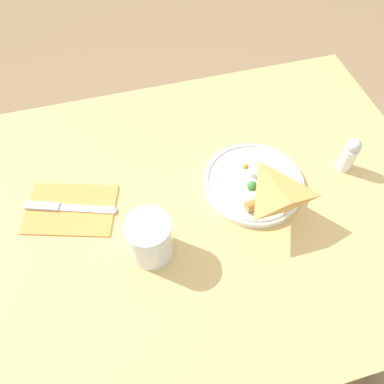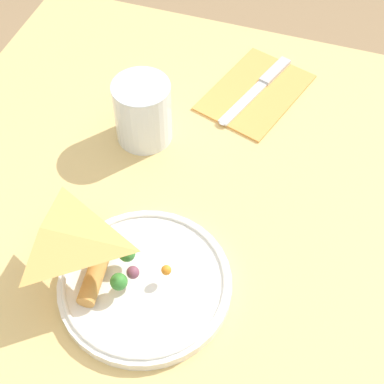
{
  "view_description": "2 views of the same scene",
  "coord_description": "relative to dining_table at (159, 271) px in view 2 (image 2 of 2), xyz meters",
  "views": [
    {
      "loc": [
        -0.18,
        -0.43,
        1.43
      ],
      "look_at": [
        -0.06,
        0.02,
        0.74
      ],
      "focal_mm": 35.0,
      "sensor_mm": 36.0,
      "label": 1
    },
    {
      "loc": [
        0.43,
        0.2,
        1.42
      ],
      "look_at": [
        -0.05,
        0.04,
        0.77
      ],
      "focal_mm": 55.0,
      "sensor_mm": 36.0,
      "label": 2
    }
  ],
  "objects": [
    {
      "name": "dining_table",
      "position": [
        0.0,
        0.0,
        0.0
      ],
      "size": [
        1.0,
        0.82,
        0.72
      ],
      "color": "#DBB770",
      "rests_on": "ground_plane"
    },
    {
      "name": "plate_pizza",
      "position": [
        0.09,
        0.01,
        0.12
      ],
      "size": [
        0.23,
        0.23,
        0.05
      ],
      "color": "white",
      "rests_on": "dining_table"
    },
    {
      "name": "milk_glass",
      "position": [
        -0.17,
        -0.08,
        0.16
      ],
      "size": [
        0.09,
        0.09,
        0.11
      ],
      "color": "white",
      "rests_on": "dining_table"
    },
    {
      "name": "napkin_folded",
      "position": [
        -0.33,
        0.06,
        0.11
      ],
      "size": [
        0.23,
        0.18,
        0.0
      ],
      "rotation": [
        0.0,
        0.0,
        -0.3
      ],
      "color": "#E59E4C",
      "rests_on": "dining_table"
    },
    {
      "name": "butter_knife",
      "position": [
        -0.34,
        0.06,
        0.11
      ],
      "size": [
        0.2,
        0.08,
        0.01
      ],
      "rotation": [
        0.0,
        0.0,
        -0.33
      ],
      "color": "#B2B2B7",
      "rests_on": "napkin_folded"
    }
  ]
}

